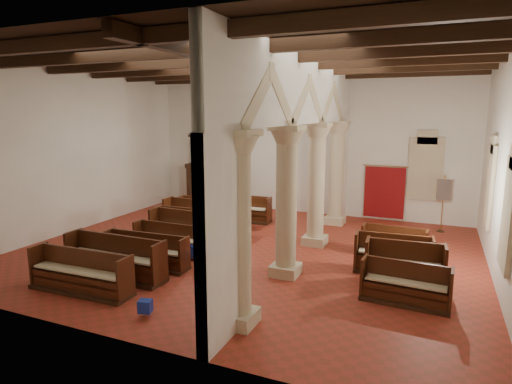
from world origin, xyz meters
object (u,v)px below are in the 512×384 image
Objects in this scene: nave_pew_0 at (81,279)px; aisle_pew_0 at (405,290)px; processional_banner at (442,212)px; lectern at (233,197)px; pipe_organ at (209,177)px.

aisle_pew_0 is (7.44, 2.47, -0.02)m from nave_pew_0.
processional_banner is at bearing 47.59° from nave_pew_0.
nave_pew_0 is at bearing -84.43° from lectern.
processional_banner reaches higher than aisle_pew_0.
pipe_organ is at bearing -179.19° from lectern.
processional_banner is 1.04× the size of aisle_pew_0.
processional_banner is 0.76× the size of nave_pew_0.
pipe_organ is 2.06× the size of processional_banner.
processional_banner reaches higher than nave_pew_0.
pipe_organ is at bearing 169.87° from processional_banner.
pipe_organ is 10.30m from nave_pew_0.
processional_banner is 7.04m from aisle_pew_0.
aisle_pew_0 is (9.45, -7.58, -1.04)m from pipe_organ.
processional_banner is (8.95, -0.59, 0.26)m from lectern.
lectern reaches higher than nave_pew_0.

